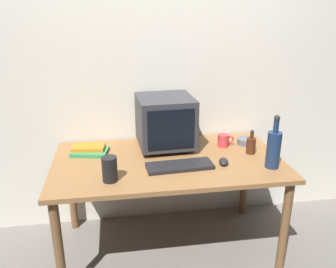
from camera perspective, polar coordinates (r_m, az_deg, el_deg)
ground_plane at (r=2.69m, az=0.00°, el=-17.92°), size 6.00×6.00×0.00m
back_wall at (r=2.62m, az=-1.62°, el=11.14°), size 4.00×0.08×2.50m
desk at (r=2.36m, az=0.00°, el=-5.92°), size 1.51×0.83×0.70m
crt_monitor at (r=2.46m, az=-0.45°, el=2.04°), size 0.40×0.41×0.37m
keyboard at (r=2.21m, az=1.92°, el=-5.23°), size 0.43×0.18×0.02m
computer_mouse at (r=2.28m, az=9.06°, el=-4.47°), size 0.08×0.11×0.04m
bottle_tall at (r=2.26m, az=16.86°, el=-2.23°), size 0.09×0.09×0.34m
bottle_short at (r=2.46m, az=13.41°, el=-1.71°), size 0.06×0.06×0.17m
book_stack at (r=2.47m, az=-12.72°, el=-2.57°), size 0.27×0.21×0.05m
mug at (r=2.55m, az=9.07°, el=-1.04°), size 0.12×0.08×0.09m
cd_spindle at (r=2.63m, az=12.49°, el=-1.17°), size 0.12×0.12×0.04m
metal_canister at (r=2.05m, az=-9.51°, el=-5.68°), size 0.09×0.09×0.15m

